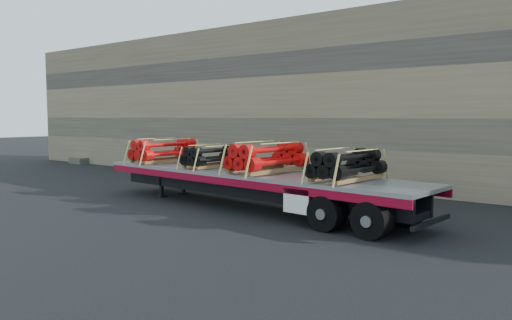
{
  "coord_description": "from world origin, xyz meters",
  "views": [
    {
      "loc": [
        9.13,
        -12.52,
        2.86
      ],
      "look_at": [
        -0.63,
        -0.01,
        1.48
      ],
      "focal_mm": 35.0,
      "sensor_mm": 36.0,
      "label": 1
    }
  ],
  "objects_px": {
    "bundle_front": "(164,151)",
    "bundle_rear": "(347,166)",
    "bundle_midrear": "(267,158)",
    "bundle_midfront": "(213,157)",
    "trailer": "(249,190)"
  },
  "relations": [
    {
      "from": "bundle_front",
      "to": "bundle_rear",
      "type": "bearing_deg",
      "value": -0.0
    },
    {
      "from": "bundle_midfront",
      "to": "bundle_midrear",
      "type": "distance_m",
      "value": 2.4
    },
    {
      "from": "bundle_midrear",
      "to": "bundle_midfront",
      "type": "bearing_deg",
      "value": -180.0
    },
    {
      "from": "trailer",
      "to": "bundle_midfront",
      "type": "bearing_deg",
      "value": -180.0
    },
    {
      "from": "trailer",
      "to": "bundle_front",
      "type": "bearing_deg",
      "value": -180.0
    },
    {
      "from": "bundle_midfront",
      "to": "bundle_midrear",
      "type": "xyz_separation_m",
      "value": [
        2.39,
        -0.19,
        0.09
      ]
    },
    {
      "from": "bundle_midfront",
      "to": "bundle_rear",
      "type": "bearing_deg",
      "value": -0.0
    },
    {
      "from": "bundle_front",
      "to": "bundle_midrear",
      "type": "xyz_separation_m",
      "value": [
        5.01,
        -0.39,
        0.02
      ]
    },
    {
      "from": "bundle_front",
      "to": "bundle_midrear",
      "type": "bearing_deg",
      "value": -0.0
    },
    {
      "from": "trailer",
      "to": "bundle_rear",
      "type": "relative_size",
      "value": 5.24
    },
    {
      "from": "trailer",
      "to": "bundle_front",
      "type": "height_order",
      "value": "bundle_front"
    },
    {
      "from": "bundle_front",
      "to": "bundle_midrear",
      "type": "relative_size",
      "value": 0.95
    },
    {
      "from": "bundle_front",
      "to": "bundle_midfront",
      "type": "bearing_deg",
      "value": -0.0
    },
    {
      "from": "bundle_front",
      "to": "bundle_midrear",
      "type": "distance_m",
      "value": 5.02
    },
    {
      "from": "bundle_midrear",
      "to": "bundle_front",
      "type": "bearing_deg",
      "value": 180.0
    }
  ]
}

